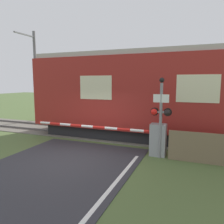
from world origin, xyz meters
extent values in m
plane|color=#4C6033|center=(0.00, 0.00, 0.00)|extent=(80.00, 80.00, 0.00)
cube|color=#666056|center=(0.00, 3.94, 0.01)|extent=(36.00, 3.20, 0.03)
cube|color=#595451|center=(0.00, 3.22, 0.08)|extent=(36.00, 0.08, 0.10)
cube|color=#595451|center=(0.00, 4.66, 0.08)|extent=(36.00, 0.08, 0.10)
cube|color=black|center=(4.20, 3.94, 0.30)|extent=(14.87, 2.60, 0.60)
cube|color=maroon|center=(4.20, 3.94, 2.32)|extent=(16.17, 3.06, 3.44)
cube|color=#ADA89E|center=(4.20, 3.94, 4.16)|extent=(15.84, 2.82, 0.24)
cube|color=beige|center=(4.20, 2.40, 2.58)|extent=(1.62, 0.02, 1.10)
cube|color=beige|center=(-0.25, 2.40, 2.58)|extent=(1.62, 0.02, 1.10)
cube|color=gray|center=(2.87, 1.42, 0.63)|extent=(0.60, 0.44, 1.25)
cylinder|color=gray|center=(2.87, 1.42, 0.93)|extent=(0.16, 0.16, 0.18)
cylinder|color=red|center=(2.60, 1.42, 0.93)|extent=(0.56, 0.11, 0.11)
cylinder|color=white|center=(2.04, 1.42, 0.93)|extent=(0.56, 0.11, 0.11)
cylinder|color=red|center=(1.48, 1.42, 0.93)|extent=(0.56, 0.11, 0.11)
cylinder|color=white|center=(0.93, 1.42, 0.93)|extent=(0.56, 0.11, 0.11)
cylinder|color=red|center=(0.37, 1.42, 0.93)|extent=(0.56, 0.11, 0.11)
cylinder|color=white|center=(-0.18, 1.42, 0.93)|extent=(0.56, 0.11, 0.11)
cylinder|color=red|center=(-0.74, 1.42, 0.93)|extent=(0.56, 0.11, 0.11)
cylinder|color=white|center=(-1.30, 1.42, 0.93)|extent=(0.56, 0.11, 0.11)
cylinder|color=red|center=(-1.85, 1.42, 0.93)|extent=(0.56, 0.11, 0.11)
cylinder|color=white|center=(-2.41, 1.42, 0.93)|extent=(0.56, 0.11, 0.11)
cylinder|color=red|center=(-2.69, 1.42, 0.93)|extent=(0.20, 0.02, 0.20)
cylinder|color=gray|center=(2.98, 1.22, 1.40)|extent=(0.11, 0.11, 2.81)
cube|color=gray|center=(2.98, 1.22, 1.74)|extent=(0.60, 0.07, 0.07)
sphere|color=red|center=(2.74, 1.17, 1.74)|extent=(0.24, 0.24, 0.24)
sphere|color=black|center=(3.22, 1.17, 1.74)|extent=(0.24, 0.24, 0.24)
cylinder|color=black|center=(2.74, 1.28, 1.74)|extent=(0.30, 0.06, 0.30)
cylinder|color=black|center=(3.22, 1.28, 1.74)|extent=(0.30, 0.06, 0.30)
cube|color=white|center=(2.98, 1.18, 2.25)|extent=(0.57, 0.02, 0.30)
sphere|color=black|center=(2.98, 1.22, 2.91)|extent=(0.18, 0.18, 0.18)
cylinder|color=slate|center=(-6.71, 5.93, 3.18)|extent=(0.20, 0.20, 6.37)
cube|color=slate|center=(-6.71, 5.03, 5.97)|extent=(0.10, 1.80, 0.08)
cube|color=#726047|center=(4.72, 1.17, 0.55)|extent=(2.83, 0.06, 1.10)
camera|label=1|loc=(4.22, -6.85, 2.85)|focal=35.00mm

